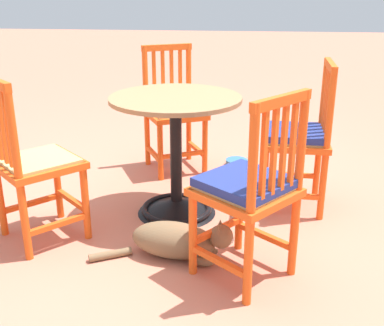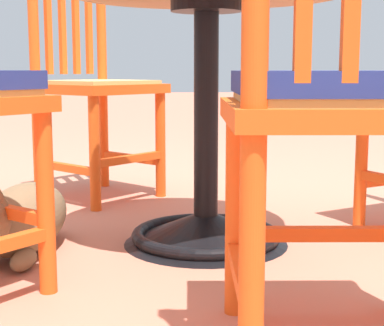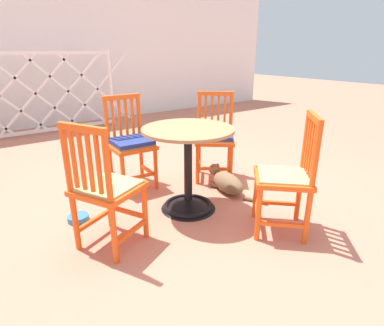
{
  "view_description": "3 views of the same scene",
  "coord_description": "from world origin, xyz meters",
  "views": [
    {
      "loc": [
        2.63,
        0.37,
        1.34
      ],
      "look_at": [
        -0.11,
        0.07,
        0.31
      ],
      "focal_mm": 45.49,
      "sensor_mm": 36.0,
      "label": 1
    },
    {
      "loc": [
        0.07,
        1.75,
        0.51
      ],
      "look_at": [
        -0.02,
        -0.15,
        0.22
      ],
      "focal_mm": 58.19,
      "sensor_mm": 36.0,
      "label": 2
    },
    {
      "loc": [
        -1.48,
        -2.05,
        1.33
      ],
      "look_at": [
        -0.03,
        -0.04,
        0.43
      ],
      "focal_mm": 29.41,
      "sensor_mm": 36.0,
      "label": 3
    }
  ],
  "objects": [
    {
      "name": "ground_plane",
      "position": [
        0.0,
        0.0,
        0.0
      ],
      "size": [
        24.0,
        24.0,
        0.0
      ],
      "primitive_type": "plane",
      "color": "#C6755B"
    },
    {
      "name": "orange_chair_near_fence",
      "position": [
        0.59,
        0.41,
        0.45
      ],
      "size": [
        0.56,
        0.56,
        0.91
      ],
      "color": "#EA5619",
      "rests_on": "ground_plane"
    },
    {
      "name": "pet_water_bowl",
      "position": [
        -0.91,
        0.33,
        0.03
      ],
      "size": [
        0.17,
        0.17,
        0.05
      ],
      "primitive_type": "cylinder",
      "color": "teal",
      "rests_on": "ground_plane"
    },
    {
      "name": "cafe_table",
      "position": [
        -0.05,
        -0.02,
        0.28
      ],
      "size": [
        0.76,
        0.76,
        0.73
      ],
      "color": "black",
      "rests_on": "ground_plane"
    },
    {
      "name": "orange_chair_by_planter",
      "position": [
        -0.82,
        -0.14,
        0.43
      ],
      "size": [
        0.54,
        0.54,
        0.91
      ],
      "color": "#EA5619",
      "rests_on": "ground_plane"
    },
    {
      "name": "orange_chair_at_corner",
      "position": [
        -0.24,
        0.71,
        0.45
      ],
      "size": [
        0.42,
        0.42,
        0.91
      ],
      "color": "#EA5619",
      "rests_on": "ground_plane"
    },
    {
      "name": "tabby_cat",
      "position": [
        0.46,
        0.07,
        0.1
      ],
      "size": [
        0.26,
        0.74,
        0.23
      ],
      "color": "brown",
      "rests_on": "ground_plane"
    },
    {
      "name": "orange_chair_facing_out",
      "position": [
        0.34,
        -0.72,
        0.43
      ],
      "size": [
        0.57,
        0.57,
        0.91
      ],
      "color": "#EA5619",
      "rests_on": "ground_plane"
    }
  ]
}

